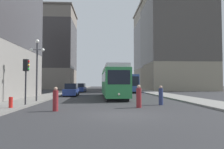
# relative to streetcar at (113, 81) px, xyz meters

# --- Properties ---
(ground_plane) EXTENTS (200.00, 200.00, 0.00)m
(ground_plane) POSITION_rel_streetcar_xyz_m (-0.34, -14.63, -2.10)
(ground_plane) COLOR #303033
(sidewalk_left) EXTENTS (3.43, 120.00, 0.15)m
(sidewalk_left) POSITION_rel_streetcar_xyz_m (-8.91, 25.37, -2.03)
(sidewalk_left) COLOR gray
(sidewalk_left) RESTS_ON ground
(sidewalk_right) EXTENTS (3.43, 120.00, 0.15)m
(sidewalk_right) POSITION_rel_streetcar_xyz_m (8.23, 25.37, -2.03)
(sidewalk_right) COLOR gray
(sidewalk_right) RESTS_ON ground
(streetcar) EXTENTS (2.98, 14.26, 3.89)m
(streetcar) POSITION_rel_streetcar_xyz_m (0.00, 0.00, 0.00)
(streetcar) COLOR black
(streetcar) RESTS_ON ground
(transit_bus) EXTENTS (2.97, 11.71, 3.45)m
(transit_bus) POSITION_rel_streetcar_xyz_m (3.69, 14.59, -0.15)
(transit_bus) COLOR black
(transit_bus) RESTS_ON ground
(parked_car_left_near) EXTENTS (2.06, 4.68, 1.82)m
(parked_car_left_near) POSITION_rel_streetcar_xyz_m (-5.89, 16.24, -1.26)
(parked_car_left_near) COLOR black
(parked_car_left_near) RESTS_ON ground
(parked_car_left_mid) EXTENTS (1.96, 4.86, 1.82)m
(parked_car_left_mid) POSITION_rel_streetcar_xyz_m (-5.89, 3.12, -1.26)
(parked_car_left_mid) COLOR black
(parked_car_left_mid) RESTS_ON ground
(pedestrian_crossing_near) EXTENTS (0.37, 0.37, 1.66)m
(pedestrian_crossing_near) POSITION_rel_streetcar_xyz_m (3.59, -9.40, -1.33)
(pedestrian_crossing_near) COLOR navy
(pedestrian_crossing_near) RESTS_ON ground
(pedestrian_crossing_far) EXTENTS (0.39, 0.39, 1.74)m
(pedestrian_crossing_far) POSITION_rel_streetcar_xyz_m (1.35, -11.17, -1.29)
(pedestrian_crossing_far) COLOR maroon
(pedestrian_crossing_far) RESTS_ON ground
(pedestrian_on_sidewalk) EXTENTS (0.36, 0.36, 1.62)m
(pedestrian_on_sidewalk) POSITION_rel_streetcar_xyz_m (-4.57, -12.79, -1.35)
(pedestrian_on_sidewalk) COLOR maroon
(pedestrian_on_sidewalk) RESTS_ON ground
(traffic_light_near_left) EXTENTS (0.47, 0.36, 3.64)m
(traffic_light_near_left) POSITION_rel_streetcar_xyz_m (-7.57, -9.98, 0.85)
(traffic_light_near_left) COLOR #232328
(traffic_light_near_left) RESTS_ON sidewalk_left
(lamp_post_left_near) EXTENTS (1.41, 0.36, 6.00)m
(lamp_post_left_near) POSITION_rel_streetcar_xyz_m (-7.79, -6.60, 1.95)
(lamp_post_left_near) COLOR #333338
(lamp_post_left_near) RESTS_ON sidewalk_left
(fire_hydrant) EXTENTS (0.26, 0.26, 0.75)m
(fire_hydrant) POSITION_rel_streetcar_xyz_m (-7.85, -12.00, -1.58)
(fire_hydrant) COLOR red
(fire_hydrant) RESTS_ON sidewalk_left
(building_left_midblock) EXTENTS (12.86, 14.82, 25.58)m
(building_left_midblock) POSITION_rel_streetcar_xyz_m (-16.76, 39.63, 11.08)
(building_left_midblock) COLOR slate
(building_left_midblock) RESTS_ON ground
(building_right_corner) EXTENTS (14.19, 16.45, 25.59)m
(building_right_corner) POSITION_rel_streetcar_xyz_m (16.74, 37.02, 11.08)
(building_right_corner) COLOR #A89E8E
(building_right_corner) RESTS_ON ground
(building_right_midblock) EXTENTS (16.35, 15.52, 27.46)m
(building_right_midblock) POSITION_rel_streetcar_xyz_m (17.82, 24.99, 12.05)
(building_right_midblock) COLOR gray
(building_right_midblock) RESTS_ON ground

